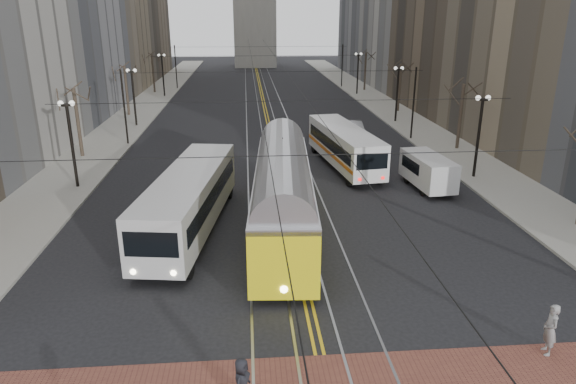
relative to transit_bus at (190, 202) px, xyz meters
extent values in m
plane|color=black|center=(5.42, -10.23, -1.61)|extent=(260.00, 260.00, 0.00)
cube|color=gray|center=(-9.58, 34.77, -1.53)|extent=(5.00, 140.00, 0.15)
cube|color=gray|center=(20.42, 34.77, -1.53)|extent=(5.00, 140.00, 0.15)
cube|color=gray|center=(5.42, 34.77, -1.60)|extent=(4.80, 130.00, 0.02)
cube|color=gold|center=(5.42, 34.77, -1.60)|extent=(0.42, 130.00, 0.01)
cylinder|color=black|center=(-8.28, 7.77, 1.19)|extent=(0.20, 0.20, 5.60)
cylinder|color=black|center=(-8.28, 27.77, 1.19)|extent=(0.20, 0.20, 5.60)
cylinder|color=black|center=(-8.28, 47.77, 1.19)|extent=(0.20, 0.20, 5.60)
cylinder|color=black|center=(19.12, 7.77, 1.19)|extent=(0.20, 0.20, 5.60)
cylinder|color=black|center=(19.12, 27.77, 1.19)|extent=(0.20, 0.20, 5.60)
cylinder|color=black|center=(19.12, 47.77, 1.19)|extent=(0.20, 0.20, 5.60)
cylinder|color=#382D23|center=(-10.28, 15.77, 1.19)|extent=(0.28, 0.28, 5.60)
cylinder|color=#382D23|center=(-10.28, 33.77, 1.19)|extent=(0.28, 0.28, 5.60)
cylinder|color=#382D23|center=(-10.28, 51.77, 1.19)|extent=(0.28, 0.28, 5.60)
cylinder|color=#382D23|center=(21.12, 15.77, 1.19)|extent=(0.28, 0.28, 5.60)
cylinder|color=#382D23|center=(21.12, 33.77, 1.19)|extent=(0.28, 0.28, 5.60)
cylinder|color=#382D23|center=(21.12, 51.77, 1.19)|extent=(0.28, 0.28, 5.60)
cylinder|color=black|center=(3.92, 34.77, 4.39)|extent=(0.03, 120.00, 0.03)
cylinder|color=black|center=(6.92, 34.77, 4.39)|extent=(0.03, 120.00, 0.03)
cylinder|color=black|center=(-7.48, 19.77, 1.69)|extent=(0.16, 0.16, 6.60)
cylinder|color=black|center=(-7.48, 55.77, 1.69)|extent=(0.16, 0.16, 6.60)
cylinder|color=black|center=(18.32, 19.77, 1.69)|extent=(0.16, 0.16, 6.60)
cylinder|color=black|center=(18.32, 55.77, 1.69)|extent=(0.16, 0.16, 6.60)
cube|color=#BDBDBD|center=(0.00, 0.00, 0.00)|extent=(4.50, 13.12, 3.22)
cube|color=yellow|center=(4.92, -0.56, 0.20)|extent=(3.87, 15.51, 3.62)
cube|color=white|center=(10.42, 11.36, -0.11)|extent=(4.01, 11.73, 3.00)
cube|color=silver|center=(14.99, 5.78, -0.48)|extent=(2.44, 5.25, 2.25)
imported|color=#414549|center=(9.68, 19.17, -0.92)|extent=(1.72, 4.07, 1.37)
imported|color=#ADAFB5|center=(13.22, 21.25, -0.87)|extent=(1.59, 4.48, 1.47)
imported|color=black|center=(2.78, -13.30, -0.82)|extent=(0.74, 0.89, 1.55)
imported|color=gray|center=(13.22, -11.73, -0.66)|extent=(0.56, 0.75, 1.87)
camera|label=1|loc=(3.13, -25.85, 9.47)|focal=32.00mm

